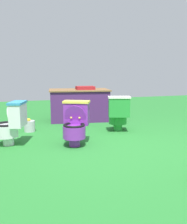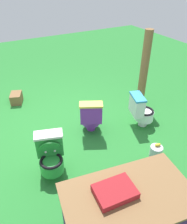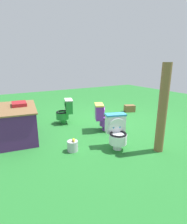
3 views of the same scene
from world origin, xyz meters
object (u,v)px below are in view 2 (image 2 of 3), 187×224
at_px(toilet_white, 141,110).
at_px(vendor_table, 127,215).
at_px(small_crate, 16,98).
at_px(wooden_post, 144,70).
at_px(toilet_purple, 91,116).
at_px(toilet_green, 51,155).
at_px(lemon_bucket, 156,151).

relative_size(toilet_white, vendor_table, 0.46).
height_order(vendor_table, small_crate, vendor_table).
relative_size(toilet_white, wooden_post, 0.41).
height_order(toilet_white, small_crate, toilet_white).
xyz_separation_m(vendor_table, wooden_post, (-2.15, -2.40, 0.50)).
distance_m(toilet_white, small_crate, 3.04).
bearing_deg(small_crate, toilet_white, 133.30).
distance_m(toilet_white, toilet_purple, 1.04).
height_order(vendor_table, wooden_post, wooden_post).
xyz_separation_m(toilet_green, wooden_post, (-2.60, -1.01, 0.51)).
bearing_deg(lemon_bucket, vendor_table, 33.71).
bearing_deg(small_crate, toilet_purple, 119.69).
xyz_separation_m(toilet_white, small_crate, (2.08, -2.20, -0.25)).
bearing_deg(toilet_white, wooden_post, 159.10).
relative_size(toilet_green, small_crate, 1.96).
bearing_deg(wooden_post, toilet_green, 21.27).
relative_size(toilet_green, wooden_post, 0.41).
distance_m(toilet_purple, toilet_green, 1.24).
xyz_separation_m(toilet_purple, vendor_table, (0.60, 2.03, 0.02)).
height_order(wooden_post, lemon_bucket, wooden_post).
relative_size(wooden_post, lemon_bucket, 6.43).
bearing_deg(small_crate, vendor_table, 96.93).
bearing_deg(small_crate, wooden_post, 149.84).
distance_m(toilet_purple, lemon_bucket, 1.38).
xyz_separation_m(wooden_post, small_crate, (2.62, -1.52, -0.77)).
xyz_separation_m(toilet_purple, lemon_bucket, (-0.67, 1.18, -0.26)).
distance_m(wooden_post, small_crate, 3.13).
height_order(toilet_white, toilet_purple, same).
bearing_deg(toilet_green, wooden_post, -141.38).
relative_size(toilet_purple, wooden_post, 0.41).
distance_m(toilet_white, lemon_bucket, 0.97).
relative_size(vendor_table, small_crate, 4.24).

